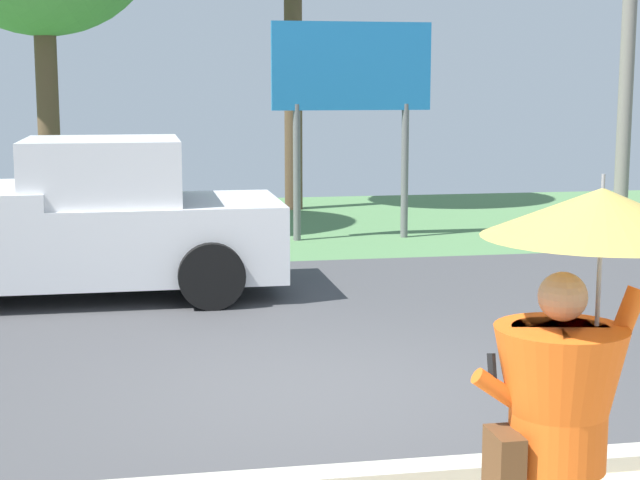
{
  "coord_description": "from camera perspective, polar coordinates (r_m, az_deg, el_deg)",
  "views": [
    {
      "loc": [
        -1.43,
        -7.84,
        2.52
      ],
      "look_at": [
        0.2,
        1.0,
        1.1
      ],
      "focal_mm": 55.62,
      "sensor_mm": 36.0,
      "label": 1
    }
  ],
  "objects": [
    {
      "name": "ground_plane",
      "position": [
        11.18,
        -2.84,
        -4.32
      ],
      "size": [
        40.0,
        22.0,
        0.2
      ],
      "color": "#424244"
    },
    {
      "name": "monk_pedestrian",
      "position": [
        4.64,
        14.07,
        -8.75
      ],
      "size": [
        1.1,
        1.06,
        2.13
      ],
      "rotation": [
        0.0,
        0.0,
        0.08
      ],
      "color": "#E55B19",
      "rests_on": "ground_plane"
    },
    {
      "name": "pickup_truck",
      "position": [
        12.16,
        -14.53,
        0.89
      ],
      "size": [
        5.2,
        2.28,
        1.88
      ],
      "rotation": [
        0.0,
        0.0,
        0.12
      ],
      "color": "silver",
      "rests_on": "ground_plane"
    },
    {
      "name": "roadside_billboard",
      "position": [
        16.11,
        1.84,
        9.07
      ],
      "size": [
        2.6,
        0.12,
        3.5
      ],
      "color": "slate",
      "rests_on": "ground_plane"
    }
  ]
}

